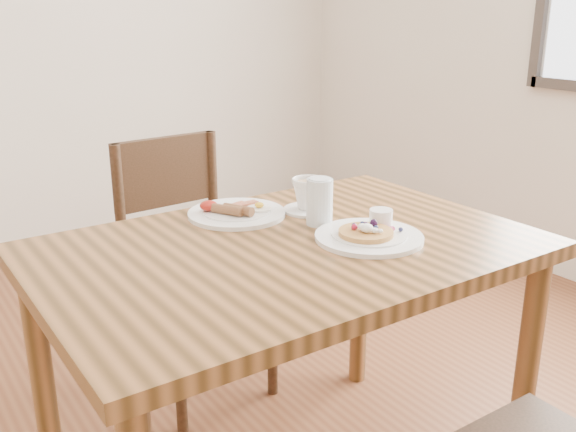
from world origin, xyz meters
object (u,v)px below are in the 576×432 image
object	(u,v)px
pancake_plate	(370,233)
teacup_saucer	(308,196)
breakfast_plate	(236,212)
water_glass	(320,202)
dining_table	(288,280)
chair_far	(189,255)

from	to	relation	value
pancake_plate	teacup_saucer	bearing A→B (deg)	88.61
pancake_plate	breakfast_plate	bearing A→B (deg)	117.98
breakfast_plate	water_glass	bearing A→B (deg)	-51.43
dining_table	pancake_plate	world-z (taller)	pancake_plate
breakfast_plate	water_glass	distance (m)	0.24
water_glass	teacup_saucer	bearing A→B (deg)	68.59
chair_far	pancake_plate	distance (m)	0.81
dining_table	breakfast_plate	bearing A→B (deg)	89.65
pancake_plate	water_glass	xyz separation A→B (m)	(-0.04, 0.16, 0.05)
chair_far	breakfast_plate	distance (m)	0.48
chair_far	water_glass	size ratio (longest dim) A/B	7.12
breakfast_plate	teacup_saucer	bearing A→B (deg)	-22.30
teacup_saucer	pancake_plate	bearing A→B (deg)	-91.39
pancake_plate	breakfast_plate	size ratio (longest dim) A/B	1.00
chair_far	teacup_saucer	bearing A→B (deg)	104.13
dining_table	water_glass	xyz separation A→B (m)	(0.15, 0.07, 0.16)
dining_table	water_glass	size ratio (longest dim) A/B	9.71
pancake_plate	water_glass	bearing A→B (deg)	102.56
chair_far	teacup_saucer	size ratio (longest dim) A/B	6.29
breakfast_plate	teacup_saucer	xyz separation A→B (m)	(0.19, -0.08, 0.03)
pancake_plate	teacup_saucer	world-z (taller)	teacup_saucer
teacup_saucer	chair_far	bearing A→B (deg)	107.58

